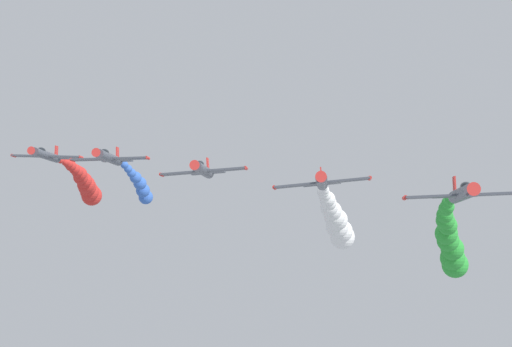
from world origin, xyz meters
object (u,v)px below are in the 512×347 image
airplane_left_inner (463,193)px  airplane_trailing (46,155)px  airplane_left_outer (203,170)px  airplane_right_inner (322,181)px  airplane_right_outer (109,157)px

airplane_left_inner → airplane_trailing: 62.96m
airplane_left_inner → airplane_left_outer: 32.07m
airplane_right_inner → airplane_right_outer: bearing=-35.2°
airplane_right_outer → airplane_right_inner: bearing=144.8°
airplane_left_inner → airplane_right_outer: 48.06m
airplane_left_inner → airplane_trailing: bearing=-39.2°
airplane_right_outer → airplane_trailing: size_ratio=1.00×
airplane_left_outer → airplane_right_outer: 16.02m
airplane_left_outer → airplane_right_outer: size_ratio=1.00×
airplane_left_inner → airplane_left_outer: size_ratio=1.00×
airplane_left_inner → airplane_right_inner: airplane_right_inner is taller
airplane_trailing → airplane_left_inner: bearing=140.8°
airplane_left_inner → airplane_left_outer: airplane_left_outer is taller
airplane_left_outer → airplane_trailing: airplane_trailing is taller
airplane_right_inner → airplane_trailing: 46.65m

